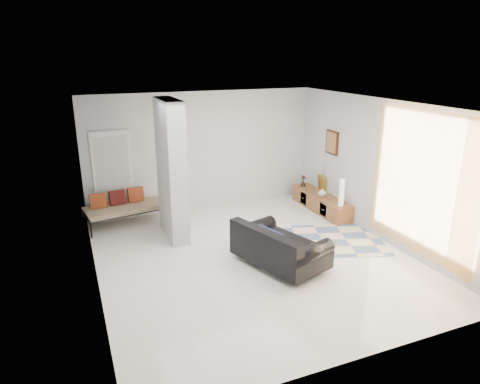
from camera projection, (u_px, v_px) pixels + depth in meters
name	position (u px, v px, depth m)	size (l,w,h in m)	color
floor	(254.00, 258.00, 7.92)	(6.00, 6.00, 0.00)	white
ceiling	(256.00, 105.00, 7.05)	(6.00, 6.00, 0.00)	white
wall_back	(203.00, 151.00, 10.12)	(6.00, 6.00, 0.00)	silver
wall_front	(363.00, 259.00, 4.85)	(6.00, 6.00, 0.00)	silver
wall_left	(90.00, 207.00, 6.49)	(6.00, 6.00, 0.00)	silver
wall_right	(381.00, 171.00, 8.48)	(6.00, 6.00, 0.00)	silver
partition_column	(171.00, 170.00, 8.50)	(0.35, 1.20, 2.80)	#B0B6B8
hallway_door	(113.00, 177.00, 9.45)	(0.85, 0.06, 2.04)	white
curtain	(422.00, 184.00, 7.42)	(2.55, 2.55, 0.00)	#FFAD43
wall_art	(332.00, 142.00, 9.89)	(0.04, 0.45, 0.55)	#371C0F
media_console	(321.00, 202.00, 10.26)	(0.45, 1.99, 0.80)	brown
loveseat	(278.00, 248.00, 7.54)	(1.45, 1.88, 0.76)	silver
daybed	(126.00, 206.00, 9.40)	(1.90, 1.04, 0.77)	black
area_rug	(322.00, 240.00, 8.67)	(2.40, 1.60, 0.01)	beige
cylinder_lamp	(342.00, 193.00, 9.38)	(0.11, 0.11, 0.60)	white
bronze_figurine	(303.00, 181.00, 10.82)	(0.14, 0.14, 0.27)	black
vase	(322.00, 192.00, 10.05)	(0.20, 0.20, 0.21)	silver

